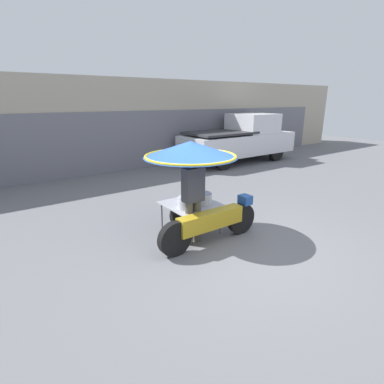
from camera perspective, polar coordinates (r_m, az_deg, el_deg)
name	(u,v)px	position (r m, az deg, el deg)	size (l,w,h in m)	color
ground_plane	(236,247)	(5.66, 8.42, -10.32)	(36.00, 36.00, 0.00)	slate
shopfront_building	(90,125)	(12.15, -18.94, 11.96)	(28.00, 2.06, 3.36)	#B2A893
vendor_motorcycle_cart	(194,166)	(5.70, 0.30, 5.03)	(2.19, 1.80, 1.85)	black
vendor_person	(193,195)	(5.42, 0.22, -0.57)	(0.38, 0.22, 1.67)	#4C473D
pickup_truck	(241,139)	(13.19, 9.24, 9.88)	(5.15, 1.88, 2.01)	black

